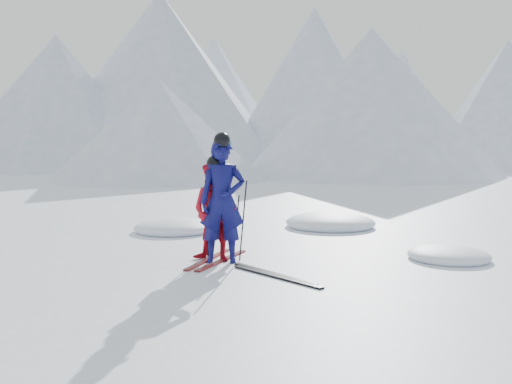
% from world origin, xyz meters
% --- Properties ---
extents(ground, '(160.00, 160.00, 0.00)m').
position_xyz_m(ground, '(0.00, 0.00, 0.00)').
color(ground, white).
rests_on(ground, ground).
extents(skier_blue, '(0.83, 0.71, 1.94)m').
position_xyz_m(skier_blue, '(-1.95, 0.12, 0.97)').
color(skier_blue, '#0C0D4C').
rests_on(skier_blue, ground).
extents(skier_red, '(0.78, 0.62, 1.58)m').
position_xyz_m(skier_red, '(-2.10, 0.18, 0.79)').
color(skier_red, red).
rests_on(skier_red, ground).
extents(pole_blue_left, '(0.13, 0.09, 1.29)m').
position_xyz_m(pole_blue_left, '(-2.25, 0.27, 0.65)').
color(pole_blue_left, black).
rests_on(pole_blue_left, ground).
extents(pole_blue_right, '(0.13, 0.08, 1.29)m').
position_xyz_m(pole_blue_right, '(-1.70, 0.37, 0.65)').
color(pole_blue_right, black).
rests_on(pole_blue_right, ground).
extents(pole_red_left, '(0.11, 0.09, 1.05)m').
position_xyz_m(pole_red_left, '(-2.40, 0.43, 0.53)').
color(pole_red_left, black).
rests_on(pole_red_left, ground).
extents(pole_red_right, '(0.11, 0.08, 1.05)m').
position_xyz_m(pole_red_right, '(-1.80, 0.33, 0.53)').
color(pole_red_right, black).
rests_on(pole_red_right, ground).
extents(ski_worn_left, '(0.18, 1.70, 0.03)m').
position_xyz_m(ski_worn_left, '(-2.22, 0.18, 0.01)').
color(ski_worn_left, black).
rests_on(ski_worn_left, ground).
extents(ski_worn_right, '(0.11, 1.70, 0.03)m').
position_xyz_m(ski_worn_right, '(-1.98, 0.18, 0.01)').
color(ski_worn_right, black).
rests_on(ski_worn_right, ground).
extents(ski_loose_a, '(1.53, 0.90, 0.03)m').
position_xyz_m(ski_loose_a, '(-0.92, -0.39, 0.01)').
color(ski_loose_a, black).
rests_on(ski_loose_a, ground).
extents(ski_loose_b, '(1.56, 0.85, 0.03)m').
position_xyz_m(ski_loose_b, '(-0.82, -0.54, 0.01)').
color(ski_loose_b, black).
rests_on(ski_loose_b, ground).
extents(snow_lumps, '(7.15, 4.50, 0.45)m').
position_xyz_m(snow_lumps, '(-1.86, 3.45, 0.00)').
color(snow_lumps, white).
rests_on(snow_lumps, ground).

